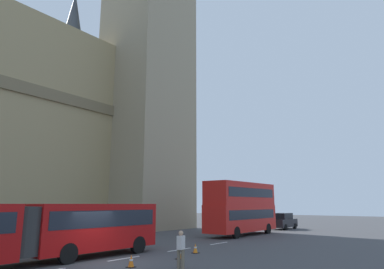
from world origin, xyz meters
name	(u,v)px	position (x,y,z in m)	size (l,w,h in m)	color
ground_plane	(100,263)	(0.00, 0.00, 0.00)	(160.00, 160.00, 0.00)	#424244
lane_centre_marking	(88,264)	(-0.70, 0.00, 0.01)	(25.20, 0.16, 0.01)	silver
articulated_bus	(20,229)	(-3.22, 1.99, 1.74)	(15.94, 2.54, 2.90)	#B20F0F
double_decker_bus	(242,206)	(17.76, 2.00, 2.71)	(9.50, 2.54, 4.90)	red
sedan_lead	(283,221)	(27.77, 2.24, 0.91)	(4.40, 1.86, 1.85)	black
traffic_cone_west	(131,261)	(0.09, -2.24, 0.28)	(0.36, 0.36, 0.58)	black
traffic_cone_middle	(180,254)	(3.32, -2.46, 0.28)	(0.36, 0.36, 0.58)	black
traffic_cone_east	(195,248)	(5.60, -1.77, 0.28)	(0.36, 0.36, 0.58)	black
pedestrian_near_cones	(181,248)	(1.17, -4.36, 0.91)	(0.44, 0.35, 1.69)	#726651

